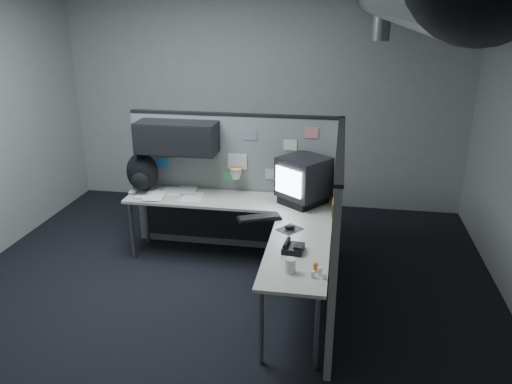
% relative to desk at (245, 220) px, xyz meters
% --- Properties ---
extents(room, '(5.62, 5.62, 3.22)m').
position_rel_desk_xyz_m(room, '(0.41, -0.70, 1.48)').
color(room, black).
rests_on(room, ground).
extents(partition_back, '(2.44, 0.42, 1.63)m').
position_rel_desk_xyz_m(partition_back, '(-0.40, 0.53, 0.38)').
color(partition_back, slate).
rests_on(partition_back, ground).
extents(partition_right, '(0.07, 2.23, 1.63)m').
position_rel_desk_xyz_m(partition_right, '(0.95, -0.49, 0.21)').
color(partition_right, slate).
rests_on(partition_right, ground).
extents(desk, '(2.31, 2.11, 0.73)m').
position_rel_desk_xyz_m(desk, '(0.00, 0.00, 0.00)').
color(desk, '#B8B6A6').
rests_on(desk, ground).
extents(monitor, '(0.63, 0.63, 0.52)m').
position_rel_desk_xyz_m(monitor, '(0.58, 0.29, 0.38)').
color(monitor, black).
rests_on(monitor, desk).
extents(keyboard, '(0.46, 0.32, 0.04)m').
position_rel_desk_xyz_m(keyboard, '(0.19, -0.24, 0.14)').
color(keyboard, black).
rests_on(keyboard, desk).
extents(mouse, '(0.27, 0.28, 0.05)m').
position_rel_desk_xyz_m(mouse, '(0.52, -0.42, 0.13)').
color(mouse, black).
rests_on(mouse, desk).
extents(phone, '(0.19, 0.21, 0.09)m').
position_rel_desk_xyz_m(phone, '(0.59, -0.87, 0.15)').
color(phone, black).
rests_on(phone, desk).
extents(bottles, '(0.13, 0.14, 0.07)m').
position_rel_desk_xyz_m(bottles, '(0.83, -1.24, 0.15)').
color(bottles, silver).
rests_on(bottles, desk).
extents(cup, '(0.11, 0.11, 0.12)m').
position_rel_desk_xyz_m(cup, '(0.61, -1.24, 0.18)').
color(cup, beige).
rests_on(cup, desk).
extents(papers, '(0.90, 0.61, 0.02)m').
position_rel_desk_xyz_m(papers, '(-0.99, 0.32, 0.13)').
color(papers, white).
rests_on(papers, desk).
extents(backpack, '(0.41, 0.39, 0.45)m').
position_rel_desk_xyz_m(backpack, '(-1.27, 0.35, 0.34)').
color(backpack, black).
rests_on(backpack, desk).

